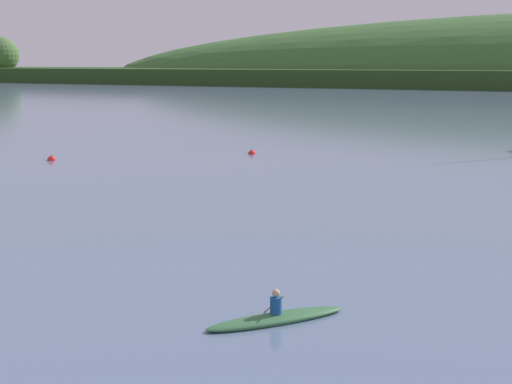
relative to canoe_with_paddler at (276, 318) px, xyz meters
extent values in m
sphere|color=#476B38|center=(-225.33, 181.65, 9.53)|extent=(13.69, 13.69, 13.69)
ellipsoid|color=#33663D|center=(0.00, 0.00, -0.02)|extent=(2.91, 3.94, 0.30)
cylinder|color=navy|center=(0.00, 0.00, 0.31)|extent=(0.44, 0.44, 0.55)
sphere|color=tan|center=(0.00, 0.00, 0.71)|extent=(0.22, 0.22, 0.22)
cylinder|color=olive|center=(-0.26, 0.28, 0.24)|extent=(1.08, 0.70, 0.89)
sphere|color=red|center=(-30.95, 21.39, -0.09)|extent=(0.65, 0.65, 0.65)
cylinder|color=black|center=(-30.95, 21.39, 0.27)|extent=(0.04, 0.04, 0.08)
sphere|color=red|center=(-20.72, 32.21, -0.09)|extent=(0.60, 0.60, 0.60)
cylinder|color=black|center=(-20.72, 32.21, 0.25)|extent=(0.04, 0.04, 0.08)
camera|label=1|loc=(9.89, -17.20, 6.88)|focal=53.38mm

